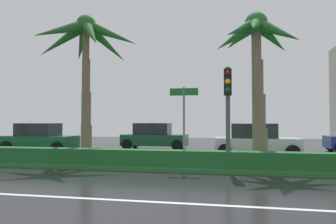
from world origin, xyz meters
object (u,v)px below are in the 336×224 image
car_in_traffic_third (256,140)px  street_name_sign (184,115)px  car_in_traffic_second (154,136)px  traffic_signal_median_right (228,98)px  car_in_traffic_leading (40,138)px  palm_tree_centre_left (257,47)px  palm_tree_mid_left (86,46)px

car_in_traffic_third → street_name_sign: bearing=-120.2°
car_in_traffic_third → car_in_traffic_second: bearing=153.8°
traffic_signal_median_right → car_in_traffic_third: bearing=76.0°
car_in_traffic_leading → car_in_traffic_second: same height
street_name_sign → car_in_traffic_leading: 11.05m
palm_tree_centre_left → car_in_traffic_leading: bearing=161.6°
street_name_sign → palm_tree_centre_left: bearing=21.1°
street_name_sign → car_in_traffic_second: size_ratio=0.70×
palm_tree_centre_left → traffic_signal_median_right: bearing=-128.9°
traffic_signal_median_right → street_name_sign: size_ratio=1.22×
palm_tree_mid_left → car_in_traffic_second: 8.41m
car_in_traffic_leading → palm_tree_centre_left: bearing=-18.4°
traffic_signal_median_right → car_in_traffic_second: traffic_signal_median_right is taller
car_in_traffic_leading → car_in_traffic_third: bearing=0.1°
palm_tree_mid_left → car_in_traffic_third: 9.81m
car_in_traffic_second → car_in_traffic_third: bearing=-26.2°
car_in_traffic_third → palm_tree_centre_left: bearing=-93.4°
palm_tree_mid_left → palm_tree_centre_left: (7.59, -0.33, -0.47)m
palm_tree_mid_left → car_in_traffic_leading: bearing=141.9°
palm_tree_centre_left → car_in_traffic_second: bearing=129.8°
car_in_traffic_second → car_in_traffic_third: size_ratio=1.00×
street_name_sign → car_in_traffic_third: (3.06, 5.27, -1.25)m
car_in_traffic_second → car_in_traffic_leading: bearing=-154.0°
palm_tree_centre_left → car_in_traffic_leading: palm_tree_centre_left is taller
car_in_traffic_third → car_in_traffic_leading: bearing=-179.9°
traffic_signal_median_right → car_in_traffic_leading: bearing=153.7°
traffic_signal_median_right → car_in_traffic_leading: size_ratio=0.85×
palm_tree_centre_left → traffic_signal_median_right: 2.83m
traffic_signal_median_right → car_in_traffic_second: (-4.90, 8.71, -1.85)m
palm_tree_centre_left → car_in_traffic_leading: 13.73m
car_in_traffic_second → car_in_traffic_third: (6.30, -3.10, 0.00)m
street_name_sign → traffic_signal_median_right: bearing=-11.6°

